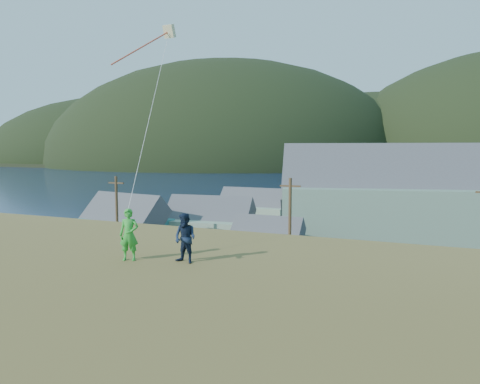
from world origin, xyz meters
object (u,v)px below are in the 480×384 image
object	(u,v)px
shed_palegreen_near	(208,225)
kite_flyer_navy	(185,238)
wharf	(312,212)
kite_flyer_green	(129,235)
shed_palegreen_far	(254,209)
shed_white	(266,242)
shed_teal	(122,226)
lodge	(469,201)

from	to	relation	value
shed_palegreen_near	kite_flyer_navy	bearing A→B (deg)	-69.74
wharf	kite_flyer_green	bearing A→B (deg)	-83.26
shed_palegreen_far	kite_flyer_green	world-z (taller)	kite_flyer_green
shed_palegreen_far	shed_white	bearing A→B (deg)	-65.29
shed_palegreen_near	shed_palegreen_far	distance (m)	13.85
shed_teal	kite_flyer_green	world-z (taller)	kite_flyer_green
shed_palegreen_near	kite_flyer_green	size ratio (longest dim) A/B	6.02
wharf	kite_flyer_navy	bearing A→B (deg)	-81.47
shed_white	kite_flyer_navy	bearing A→B (deg)	-76.09
lodge	shed_palegreen_far	size ratio (longest dim) A/B	4.09
kite_flyer_green	lodge	bearing A→B (deg)	50.68
shed_white	kite_flyer_green	xyz separation A→B (m)	(4.31, -26.78, 5.94)
wharf	kite_flyer_green	size ratio (longest dim) A/B	15.70
wharf	kite_flyer_green	xyz separation A→B (m)	(6.90, -58.44, 7.58)
shed_teal	shed_palegreen_far	distance (m)	20.25
shed_white	shed_palegreen_near	bearing A→B (deg)	157.11
shed_palegreen_far	kite_flyer_navy	bearing A→B (deg)	-71.58
lodge	kite_flyer_navy	distance (m)	41.51
lodge	shed_palegreen_near	distance (m)	27.99
kite_flyer_green	shed_palegreen_near	bearing A→B (deg)	91.78
kite_flyer_navy	shed_teal	bearing A→B (deg)	140.52
shed_teal	kite_flyer_navy	xyz separation A→B (m)	(21.68, -25.05, 5.21)
shed_palegreen_far	kite_flyer_green	xyz separation A→B (m)	(11.89, -44.06, 5.48)
shed_white	kite_flyer_navy	xyz separation A→B (m)	(6.11, -26.38, 5.88)
wharf	shed_palegreen_near	world-z (taller)	shed_palegreen_near
lodge	shed_palegreen_far	distance (m)	26.35
wharf	lodge	xyz separation A→B (m)	(20.90, -18.45, 4.87)
shed_palegreen_near	kite_flyer_green	bearing A→B (deg)	-72.91
kite_flyer_navy	kite_flyer_green	bearing A→B (deg)	-157.83
lodge	shed_white	size ratio (longest dim) A/B	5.97
kite_flyer_green	wharf	bearing A→B (deg)	76.71
wharf	kite_flyer_navy	world-z (taller)	kite_flyer_navy
lodge	shed_white	bearing A→B (deg)	-156.68
kite_flyer_green	shed_white	bearing A→B (deg)	79.12
shed_teal	shed_white	size ratio (longest dim) A/B	1.53
wharf	lodge	distance (m)	28.30
lodge	shed_palegreen_far	bearing A→B (deg)	158.58
wharf	kite_flyer_navy	xyz separation A→B (m)	(8.70, -58.04, 7.52)
lodge	shed_teal	world-z (taller)	lodge
lodge	shed_white	xyz separation A→B (m)	(-18.30, -13.20, -3.23)
shed_palegreen_near	shed_white	xyz separation A→B (m)	(7.78, -3.42, -0.52)
shed_teal	shed_white	world-z (taller)	shed_teal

